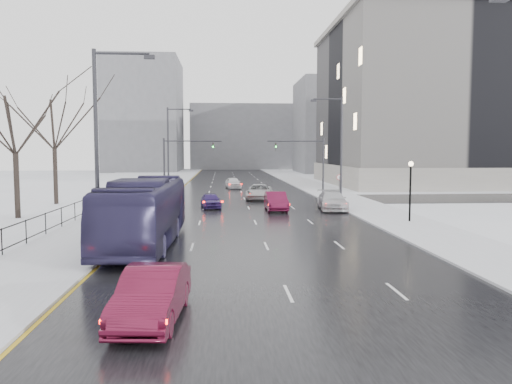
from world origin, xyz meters
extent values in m
cube|color=black|center=(0.00, 60.00, 0.02)|extent=(16.00, 150.00, 0.04)
cube|color=black|center=(0.00, 48.00, 0.02)|extent=(130.00, 10.00, 0.04)
cube|color=silver|center=(-10.50, 60.00, 0.08)|extent=(5.00, 150.00, 0.16)
cube|color=silver|center=(10.50, 60.00, 0.08)|extent=(5.00, 150.00, 0.16)
cube|color=white|center=(-20.00, 60.00, 0.06)|extent=(14.00, 150.00, 0.12)
cube|color=black|center=(-13.00, 30.00, 1.41)|extent=(0.04, 70.00, 0.05)
cube|color=black|center=(-13.00, 30.00, 0.41)|extent=(0.04, 70.00, 0.05)
cylinder|color=black|center=(-13.00, 30.00, 0.81)|extent=(0.06, 0.06, 1.30)
cylinder|color=#2D2D33|center=(8.40, 40.00, 5.00)|extent=(0.20, 0.20, 10.00)
cylinder|color=#2D2D33|center=(7.10, 40.00, 9.80)|extent=(2.60, 0.12, 0.12)
cube|color=#2D2D33|center=(5.80, 40.00, 9.65)|extent=(0.50, 0.25, 0.18)
cylinder|color=#2D2D33|center=(-8.40, 20.00, 5.00)|extent=(0.20, 0.20, 10.00)
cylinder|color=#2D2D33|center=(-7.10, 20.00, 9.80)|extent=(2.60, 0.12, 0.12)
cube|color=#2D2D33|center=(-5.80, 20.00, 9.65)|extent=(0.50, 0.25, 0.18)
cylinder|color=#2D2D33|center=(-8.40, 52.00, 5.00)|extent=(0.20, 0.20, 10.00)
cylinder|color=#2D2D33|center=(-7.10, 52.00, 9.80)|extent=(2.60, 0.12, 0.12)
cube|color=#2D2D33|center=(-5.80, 52.00, 9.65)|extent=(0.50, 0.25, 0.18)
cylinder|color=black|center=(11.00, 30.00, 2.16)|extent=(0.14, 0.14, 4.00)
sphere|color=#FFE5B2|center=(11.00, 30.00, 4.26)|extent=(0.36, 0.36, 0.36)
cylinder|color=#2D2D33|center=(8.40, 48.00, 3.25)|extent=(0.20, 0.20, 6.50)
cylinder|color=#2D2D33|center=(5.40, 48.00, 6.20)|extent=(6.00, 0.12, 0.12)
imported|color=#2D2D33|center=(3.30, 48.00, 5.60)|extent=(0.15, 0.18, 0.90)
sphere|color=#19FF33|center=(3.30, 47.85, 5.60)|extent=(0.16, 0.16, 0.16)
cylinder|color=#2D2D33|center=(-8.40, 48.00, 3.25)|extent=(0.20, 0.20, 6.50)
cylinder|color=#2D2D33|center=(-5.40, 48.00, 6.20)|extent=(6.00, 0.12, 0.12)
imported|color=#2D2D33|center=(-3.30, 48.00, 5.60)|extent=(0.15, 0.18, 0.90)
sphere|color=#19FF33|center=(-3.30, 47.85, 5.60)|extent=(0.16, 0.16, 0.16)
cylinder|color=#2D2D33|center=(9.20, 44.00, 1.41)|extent=(0.06, 0.06, 2.50)
cylinder|color=white|center=(9.20, 44.00, 2.56)|extent=(0.60, 0.03, 0.60)
torus|color=#B20C0C|center=(9.20, 44.00, 2.56)|extent=(0.58, 0.06, 0.58)
cube|color=gray|center=(35.00, 72.00, 12.00)|extent=(40.00, 30.00, 24.00)
cube|color=gray|center=(35.00, 72.00, 24.40)|extent=(41.00, 31.00, 0.80)
cube|color=gray|center=(35.00, 72.00, 1.50)|extent=(40.60, 30.60, 3.00)
cube|color=slate|center=(28.00, 115.00, 11.00)|extent=(24.00, 20.00, 22.00)
cube|color=slate|center=(-22.00, 125.00, 14.00)|extent=(18.00, 22.00, 28.00)
cube|color=slate|center=(4.00, 140.00, 9.00)|extent=(30.00, 18.00, 18.00)
imported|color=maroon|center=(-4.50, 10.41, 0.84)|extent=(2.05, 4.99, 1.61)
imported|color=#2D284E|center=(-6.58, 22.79, 1.87)|extent=(3.33, 13.19, 3.66)
imported|color=navy|center=(-3.41, 40.25, 0.72)|extent=(2.11, 4.18, 1.36)
imported|color=maroon|center=(2.25, 38.00, 0.85)|extent=(1.74, 4.91, 1.62)
imported|color=#AAABAD|center=(1.56, 48.16, 0.84)|extent=(3.33, 6.01, 1.59)
imported|color=silver|center=(7.20, 38.15, 0.85)|extent=(2.70, 5.76, 1.63)
imported|color=silver|center=(-0.90, 63.31, 0.81)|extent=(2.40, 4.74, 1.55)
camera|label=1|loc=(-2.36, -4.54, 5.18)|focal=35.00mm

